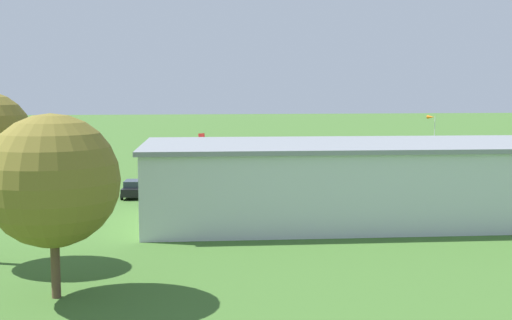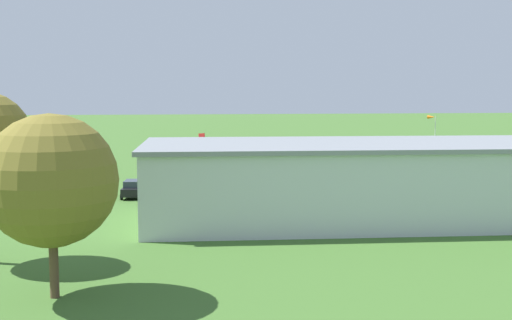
{
  "view_description": "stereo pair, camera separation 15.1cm",
  "coord_description": "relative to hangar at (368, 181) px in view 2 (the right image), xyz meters",
  "views": [
    {
      "loc": [
        12.56,
        89.82,
        10.46
      ],
      "look_at": [
        2.98,
        16.32,
        2.42
      ],
      "focal_mm": 44.63,
      "sensor_mm": 36.0,
      "label": 1
    },
    {
      "loc": [
        12.41,
        89.84,
        10.46
      ],
      "look_at": [
        2.98,
        16.32,
        2.42
      ],
      "focal_mm": 44.63,
      "sensor_mm": 36.0,
      "label": 2
    }
  ],
  "objects": [
    {
      "name": "ground_plane",
      "position": [
        3.19,
        -39.98,
        -3.18
      ],
      "size": [
        400.0,
        400.0,
        0.0
      ],
      "primitive_type": "plane",
      "color": "#3D6628"
    },
    {
      "name": "hangar",
      "position": [
        0.0,
        0.0,
        0.0
      ],
      "size": [
        37.03,
        15.63,
        6.34
      ],
      "color": "silver",
      "rests_on": "ground_plane"
    },
    {
      "name": "biplane",
      "position": [
        10.1,
        -33.36,
        -0.25
      ],
      "size": [
        7.19,
        7.18,
        3.75
      ],
      "color": "#B21E1E"
    },
    {
      "name": "car_black",
      "position": [
        19.79,
        -13.33,
        -2.3
      ],
      "size": [
        2.26,
        4.28,
        1.71
      ],
      "color": "black",
      "rests_on": "ground_plane"
    },
    {
      "name": "car_green",
      "position": [
        26.29,
        -13.66,
        -2.31
      ],
      "size": [
        2.14,
        4.49,
        1.67
      ],
      "color": "#1E6B38",
      "rests_on": "ground_plane"
    },
    {
      "name": "car_red",
      "position": [
        32.56,
        -15.13,
        -2.33
      ],
      "size": [
        2.21,
        4.48,
        1.65
      ],
      "color": "red",
      "rests_on": "ground_plane"
    },
    {
      "name": "person_watching_takeoff",
      "position": [
        -8.77,
        -18.69,
        -2.41
      ],
      "size": [
        0.48,
        0.48,
        1.54
      ],
      "color": "#B23333",
      "rests_on": "ground_plane"
    },
    {
      "name": "person_beside_truck",
      "position": [
        -13.24,
        -14.51,
        -2.41
      ],
      "size": [
        0.52,
        0.52,
        1.55
      ],
      "color": "#33723F",
      "rests_on": "ground_plane"
    },
    {
      "name": "person_walking_on_apron",
      "position": [
        11.02,
        -19.51,
        -2.3
      ],
      "size": [
        0.52,
        0.52,
        1.76
      ],
      "color": "orange",
      "rests_on": "ground_plane"
    },
    {
      "name": "person_near_hangar_door",
      "position": [
        18.45,
        -16.93,
        -2.35
      ],
      "size": [
        0.54,
        0.54,
        1.65
      ],
      "color": "#33723F",
      "rests_on": "ground_plane"
    },
    {
      "name": "tree_behind_hangar_left",
      "position": [
        21.77,
        17.35,
        2.83
      ],
      "size": [
        6.72,
        6.72,
        9.38
      ],
      "color": "brown",
      "rests_on": "ground_plane"
    },
    {
      "name": "windsock",
      "position": [
        -26.07,
        -49.3,
        2.58
      ],
      "size": [
        1.38,
        1.41,
        6.56
      ],
      "color": "silver",
      "rests_on": "ground_plane"
    }
  ]
}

